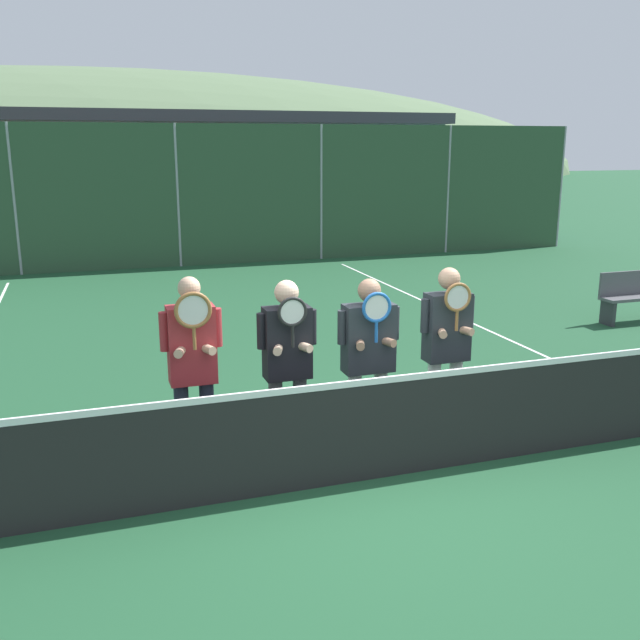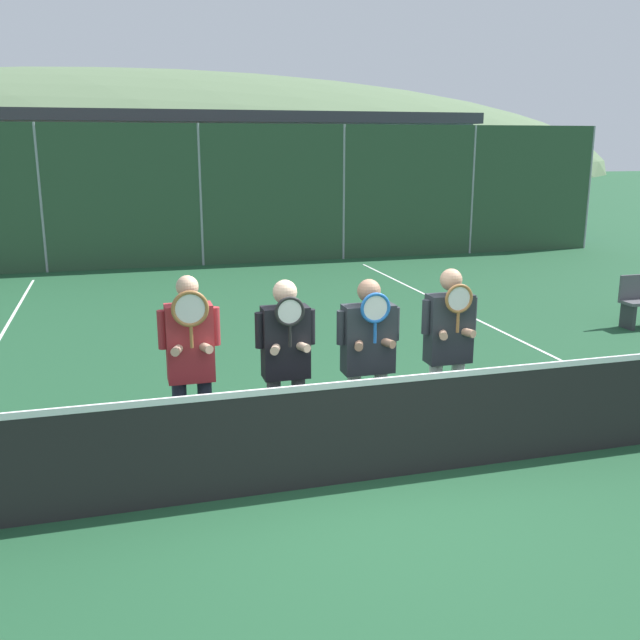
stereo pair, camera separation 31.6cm
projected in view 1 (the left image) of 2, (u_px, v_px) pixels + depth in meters
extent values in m
plane|color=#1E4C2D|center=(366.00, 480.00, 6.37)|extent=(120.00, 120.00, 0.00)
ellipsoid|color=#5B7551|center=(103.00, 176.00, 65.60)|extent=(94.71, 52.62, 18.42)
cube|color=#9EA3A8|center=(173.00, 177.00, 24.75)|extent=(18.35, 5.00, 3.57)
cube|color=#3D4247|center=(170.00, 118.00, 24.27)|extent=(18.85, 5.50, 0.36)
cylinder|color=gray|center=(14.00, 200.00, 15.87)|extent=(0.06, 0.06, 3.38)
cylinder|color=gray|center=(178.00, 196.00, 16.99)|extent=(0.06, 0.06, 3.38)
cylinder|color=gray|center=(321.00, 193.00, 18.11)|extent=(0.06, 0.06, 3.38)
cylinder|color=gray|center=(448.00, 190.00, 19.23)|extent=(0.06, 0.06, 3.38)
cylinder|color=gray|center=(561.00, 187.00, 20.34)|extent=(0.06, 0.06, 3.38)
cube|color=#2D4C33|center=(178.00, 196.00, 16.99)|extent=(21.71, 0.02, 3.38)
cube|color=black|center=(367.00, 433.00, 6.26)|extent=(10.11, 0.02, 0.90)
cube|color=white|center=(368.00, 382.00, 6.15)|extent=(10.11, 0.03, 0.06)
cube|color=white|center=(533.00, 351.00, 10.31)|extent=(0.05, 16.00, 0.01)
cylinder|color=#232838|center=(183.00, 430.00, 6.36)|extent=(0.13, 0.13, 0.88)
cylinder|color=#232838|center=(208.00, 427.00, 6.43)|extent=(0.13, 0.13, 0.88)
cube|color=maroon|center=(192.00, 345.00, 6.20)|extent=(0.41, 0.22, 0.69)
sphere|color=tan|center=(189.00, 288.00, 6.08)|extent=(0.20, 0.20, 0.20)
cylinder|color=maroon|center=(164.00, 332.00, 6.10)|extent=(0.08, 0.08, 0.34)
cylinder|color=maroon|center=(217.00, 327.00, 6.24)|extent=(0.08, 0.08, 0.34)
cylinder|color=tan|center=(181.00, 350.00, 6.09)|extent=(0.16, 0.27, 0.08)
cylinder|color=tan|center=(205.00, 348.00, 6.15)|extent=(0.16, 0.27, 0.08)
cylinder|color=#936033|center=(194.00, 338.00, 6.01)|extent=(0.03, 0.03, 0.20)
torus|color=#936033|center=(193.00, 310.00, 5.95)|extent=(0.32, 0.03, 0.32)
cylinder|color=silver|center=(193.00, 310.00, 5.95)|extent=(0.26, 0.00, 0.26)
cylinder|color=#56565B|center=(276.00, 422.00, 6.59)|extent=(0.13, 0.13, 0.84)
cylinder|color=#56565B|center=(300.00, 419.00, 6.67)|extent=(0.13, 0.13, 0.84)
cube|color=black|center=(287.00, 343.00, 6.45)|extent=(0.42, 0.22, 0.66)
sphere|color=#DBB293|center=(287.00, 292.00, 6.34)|extent=(0.22, 0.22, 0.22)
cylinder|color=black|center=(261.00, 331.00, 6.34)|extent=(0.08, 0.08, 0.32)
cylinder|color=black|center=(312.00, 327.00, 6.49)|extent=(0.08, 0.08, 0.32)
cylinder|color=#DBB293|center=(278.00, 348.00, 6.34)|extent=(0.16, 0.27, 0.08)
cylinder|color=#DBB293|center=(301.00, 346.00, 6.40)|extent=(0.16, 0.27, 0.08)
cylinder|color=black|center=(293.00, 336.00, 6.26)|extent=(0.03, 0.03, 0.20)
torus|color=black|center=(292.00, 312.00, 6.20)|extent=(0.27, 0.03, 0.27)
cylinder|color=silver|center=(292.00, 312.00, 6.20)|extent=(0.22, 0.00, 0.22)
cylinder|color=white|center=(354.00, 413.00, 6.82)|extent=(0.13, 0.13, 0.82)
cylinder|color=white|center=(380.00, 410.00, 6.90)|extent=(0.13, 0.13, 0.82)
cube|color=#282D33|center=(369.00, 338.00, 6.68)|extent=(0.48, 0.22, 0.65)
sphere|color=#997056|center=(369.00, 290.00, 6.57)|extent=(0.22, 0.22, 0.22)
cylinder|color=#282D33|center=(342.00, 327.00, 6.57)|extent=(0.08, 0.08, 0.32)
cylinder|color=#282D33|center=(395.00, 323.00, 6.73)|extent=(0.08, 0.08, 0.32)
cylinder|color=#997056|center=(360.00, 343.00, 6.56)|extent=(0.16, 0.27, 0.08)
cylinder|color=#997056|center=(384.00, 341.00, 6.64)|extent=(0.16, 0.27, 0.08)
cylinder|color=#1E5BAD|center=(376.00, 332.00, 6.49)|extent=(0.03, 0.03, 0.20)
torus|color=#1E5BAD|center=(377.00, 307.00, 6.43)|extent=(0.29, 0.03, 0.29)
cylinder|color=silver|center=(377.00, 307.00, 6.43)|extent=(0.23, 0.00, 0.23)
cylinder|color=white|center=(433.00, 402.00, 7.08)|extent=(0.13, 0.13, 0.85)
cylinder|color=white|center=(454.00, 399.00, 7.15)|extent=(0.13, 0.13, 0.85)
cube|color=#282D33|center=(447.00, 327.00, 6.93)|extent=(0.44, 0.22, 0.67)
sphere|color=tan|center=(449.00, 279.00, 6.82)|extent=(0.21, 0.21, 0.21)
cylinder|color=#282D33|center=(425.00, 316.00, 6.83)|extent=(0.08, 0.08, 0.33)
cylinder|color=#282D33|center=(470.00, 312.00, 6.98)|extent=(0.08, 0.08, 0.33)
cylinder|color=tan|center=(441.00, 331.00, 6.82)|extent=(0.16, 0.27, 0.08)
cylinder|color=tan|center=(462.00, 330.00, 6.89)|extent=(0.16, 0.27, 0.08)
cylinder|color=#936033|center=(457.00, 321.00, 6.74)|extent=(0.03, 0.03, 0.20)
torus|color=#936033|center=(458.00, 297.00, 6.69)|extent=(0.28, 0.03, 0.28)
cylinder|color=silver|center=(458.00, 297.00, 6.69)|extent=(0.23, 0.00, 0.23)
cube|color=maroon|center=(142.00, 228.00, 19.20)|extent=(4.69, 1.80, 0.80)
cube|color=#2D3842|center=(141.00, 201.00, 19.02)|extent=(2.58, 1.65, 0.65)
cylinder|color=black|center=(205.00, 245.00, 18.92)|extent=(0.60, 0.16, 0.60)
cylinder|color=black|center=(194.00, 236.00, 20.61)|extent=(0.60, 0.16, 0.60)
cylinder|color=black|center=(85.00, 250.00, 17.98)|extent=(0.60, 0.16, 0.60)
cylinder|color=black|center=(84.00, 241.00, 19.67)|extent=(0.60, 0.16, 0.60)
cube|color=black|center=(326.00, 222.00, 20.48)|extent=(4.48, 1.86, 0.85)
cube|color=#2D3842|center=(327.00, 194.00, 20.29)|extent=(2.46, 1.71, 0.70)
cylinder|color=black|center=(386.00, 238.00, 20.16)|extent=(0.60, 0.16, 0.60)
cylinder|color=black|center=(361.00, 231.00, 21.91)|extent=(0.60, 0.16, 0.60)
cylinder|color=black|center=(287.00, 243.00, 19.26)|extent=(0.60, 0.16, 0.60)
cylinder|color=black|center=(269.00, 234.00, 21.01)|extent=(0.60, 0.16, 0.60)
cube|color=navy|center=(474.00, 216.00, 22.09)|extent=(4.18, 1.88, 0.82)
cube|color=#2D3842|center=(475.00, 192.00, 21.91)|extent=(2.30, 1.73, 0.67)
cylinder|color=black|center=(529.00, 231.00, 21.72)|extent=(0.60, 0.16, 0.60)
cylinder|color=black|center=(495.00, 225.00, 23.49)|extent=(0.60, 0.16, 0.60)
cylinder|color=black|center=(450.00, 235.00, 20.88)|extent=(0.60, 0.16, 0.60)
cylinder|color=black|center=(420.00, 228.00, 22.65)|extent=(0.60, 0.16, 0.60)
cube|color=#515156|center=(640.00, 282.00, 12.01)|extent=(1.65, 0.04, 0.40)
cube|color=#333338|center=(608.00, 313.00, 11.74)|extent=(0.06, 0.32, 0.40)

